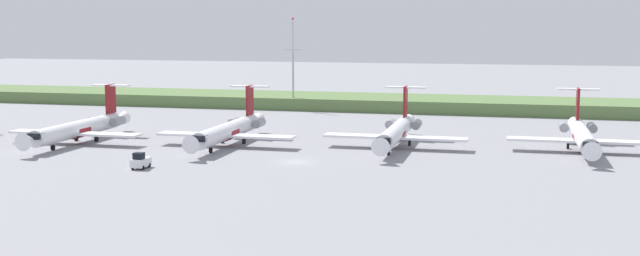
{
  "coord_description": "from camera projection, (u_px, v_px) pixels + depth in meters",
  "views": [
    {
      "loc": [
        29.62,
        -104.66,
        19.72
      ],
      "look_at": [
        0.0,
        14.67,
        3.0
      ],
      "focal_mm": 43.15,
      "sensor_mm": 36.0,
      "label": 1
    }
  ],
  "objects": [
    {
      "name": "ground_plane",
      "position": [
        340.0,
        133.0,
        139.23
      ],
      "size": [
        500.0,
        500.0,
        0.0
      ],
      "primitive_type": "plane",
      "color": "gray"
    },
    {
      "name": "regional_jet_third",
      "position": [
        229.0,
        130.0,
        125.33
      ],
      "size": [
        22.81,
        31.0,
        9.0
      ],
      "color": "white",
      "rests_on": "ground"
    },
    {
      "name": "regional_jet_second",
      "position": [
        80.0,
        128.0,
        127.75
      ],
      "size": [
        22.81,
        31.0,
        9.0
      ],
      "color": "white",
      "rests_on": "ground"
    },
    {
      "name": "baggage_tug",
      "position": [
        141.0,
        161.0,
        105.24
      ],
      "size": [
        1.72,
        3.2,
        2.3
      ],
      "color": "silver",
      "rests_on": "ground"
    },
    {
      "name": "regional_jet_fourth",
      "position": [
        396.0,
        132.0,
        123.36
      ],
      "size": [
        22.81,
        31.0,
        9.0
      ],
      "color": "white",
      "rests_on": "ground"
    },
    {
      "name": "antenna_mast",
      "position": [
        293.0,
        72.0,
        176.07
      ],
      "size": [
        4.4,
        0.5,
        21.12
      ],
      "color": "#B2B2B7",
      "rests_on": "ground"
    },
    {
      "name": "grass_berm",
      "position": [
        379.0,
        103.0,
        179.8
      ],
      "size": [
        320.0,
        20.0,
        2.81
      ],
      "primitive_type": "cube",
      "color": "#597542",
      "rests_on": "ground"
    },
    {
      "name": "regional_jet_fifth",
      "position": [
        582.0,
        135.0,
        119.48
      ],
      "size": [
        22.81,
        31.0,
        9.0
      ],
      "color": "white",
      "rests_on": "ground"
    }
  ]
}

